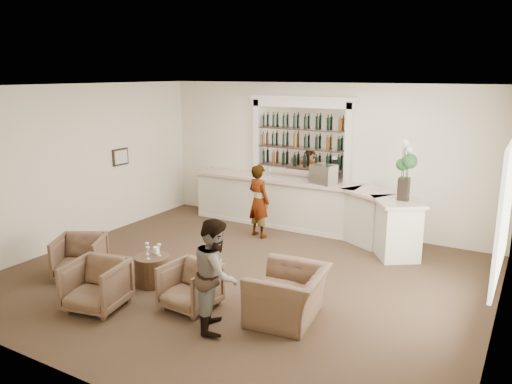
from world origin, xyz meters
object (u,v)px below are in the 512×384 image
(sommelier, at_px, (259,201))
(armchair_center, at_px, (96,285))
(flower_vase, at_px, (405,167))
(cocktail_table, at_px, (153,270))
(guest, at_px, (216,274))
(armchair_right, at_px, (190,286))
(bar_counter, at_px, (305,207))
(armchair_left, at_px, (80,257))
(armchair_far, at_px, (288,295))
(espresso_machine, at_px, (323,175))

(sommelier, relative_size, armchair_center, 1.92)
(flower_vase, bearing_deg, cocktail_table, -133.83)
(guest, bearing_deg, cocktail_table, 39.30)
(armchair_right, bearing_deg, bar_counter, 94.79)
(sommelier, relative_size, flower_vase, 1.39)
(flower_vase, bearing_deg, bar_counter, 166.68)
(bar_counter, xyz_separation_m, armchair_left, (-2.33, -4.36, -0.20))
(armchair_far, bearing_deg, armchair_center, -73.22)
(sommelier, bearing_deg, flower_vase, -155.13)
(cocktail_table, bearing_deg, armchair_center, -96.16)
(armchair_left, height_order, armchair_center, armchair_center)
(bar_counter, bearing_deg, guest, -80.69)
(sommelier, xyz_separation_m, armchair_left, (-1.61, -3.51, -0.43))
(armchair_right, distance_m, flower_vase, 4.64)
(armchair_right, bearing_deg, espresso_machine, 89.25)
(armchair_center, bearing_deg, armchair_far, 12.04)
(bar_counter, height_order, armchair_left, bar_counter)
(sommelier, bearing_deg, armchair_far, 145.00)
(armchair_center, bearing_deg, armchair_right, 19.36)
(sommelier, relative_size, guest, 1.01)
(sommelier, height_order, armchair_left, sommelier)
(cocktail_table, distance_m, guest, 1.98)
(armchair_left, relative_size, armchair_far, 0.70)
(cocktail_table, height_order, flower_vase, flower_vase)
(guest, height_order, armchair_right, guest)
(bar_counter, bearing_deg, flower_vase, -13.32)
(armchair_right, xyz_separation_m, armchair_far, (1.44, 0.43, 0.02))
(bar_counter, height_order, guest, guest)
(armchair_far, xyz_separation_m, flower_vase, (0.76, 3.39, 1.41))
(cocktail_table, xyz_separation_m, armchair_center, (-0.12, -1.12, 0.13))
(armchair_right, bearing_deg, guest, -19.34)
(armchair_center, height_order, espresso_machine, espresso_machine)
(sommelier, relative_size, armchair_left, 1.97)
(sommelier, height_order, armchair_far, sommelier)
(cocktail_table, bearing_deg, sommelier, 84.56)
(guest, xyz_separation_m, armchair_center, (-1.90, -0.44, -0.42))
(armchair_far, relative_size, flower_vase, 1.00)
(guest, distance_m, espresso_machine, 4.69)
(guest, bearing_deg, espresso_machine, -25.61)
(espresso_machine, bearing_deg, cocktail_table, -100.64)
(espresso_machine, bearing_deg, sommelier, -134.36)
(cocktail_table, height_order, armchair_far, armchair_far)
(armchair_left, xyz_separation_m, armchair_center, (1.20, -0.73, 0.01))
(armchair_center, bearing_deg, bar_counter, 65.85)
(armchair_right, height_order, flower_vase, flower_vase)
(armchair_right, bearing_deg, armchair_far, 20.43)
(sommelier, bearing_deg, bar_counter, -111.22)
(bar_counter, height_order, cocktail_table, bar_counter)
(guest, distance_m, armchair_left, 3.14)
(guest, xyz_separation_m, espresso_machine, (-0.34, 4.64, 0.56))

